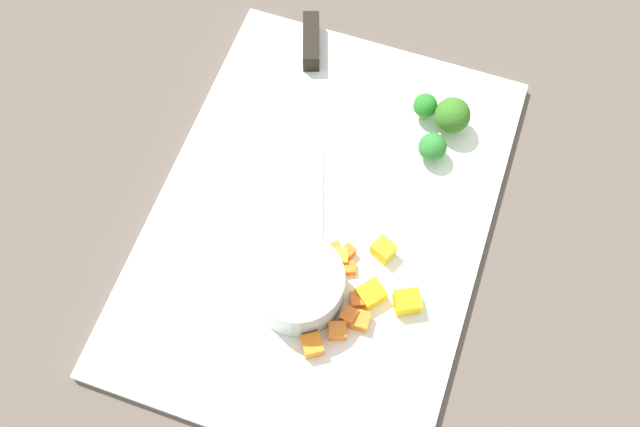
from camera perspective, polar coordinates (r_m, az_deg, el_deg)
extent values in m
plane|color=#574D45|center=(0.78, 0.00, -0.69)|extent=(4.00, 4.00, 0.00)
cube|color=white|center=(0.77, 0.00, -0.51)|extent=(0.46, 0.33, 0.01)
cylinder|color=#B2BEBF|center=(0.72, -1.65, -5.50)|extent=(0.09, 0.09, 0.05)
cube|color=silver|center=(0.76, -0.69, -0.88)|extent=(0.19, 0.09, 0.00)
cube|color=black|center=(0.87, -0.67, 12.95)|extent=(0.07, 0.04, 0.02)
cube|color=orange|center=(0.75, 1.23, -2.72)|extent=(0.02, 0.02, 0.01)
cube|color=orange|center=(0.71, -0.59, -9.97)|extent=(0.03, 0.03, 0.02)
cube|color=orange|center=(0.73, 2.86, -6.55)|extent=(0.02, 0.02, 0.01)
cube|color=orange|center=(0.72, 1.33, -8.90)|extent=(0.02, 0.02, 0.01)
cube|color=orange|center=(0.74, 2.22, -4.16)|extent=(0.02, 0.02, 0.01)
cube|color=orange|center=(0.72, 2.19, -7.79)|extent=(0.02, 0.02, 0.02)
cube|color=orange|center=(0.75, 2.14, -2.95)|extent=(0.02, 0.02, 0.01)
cube|color=orange|center=(0.72, 3.10, -8.11)|extent=(0.02, 0.02, 0.01)
cube|color=yellow|center=(0.75, 4.83, -2.76)|extent=(0.02, 0.03, 0.02)
cube|color=yellow|center=(0.73, 3.90, -6.11)|extent=(0.03, 0.03, 0.02)
cube|color=yellow|center=(0.73, 6.63, -6.67)|extent=(0.03, 0.03, 0.02)
cube|color=yellow|center=(0.74, 1.59, -3.35)|extent=(0.02, 0.02, 0.01)
cylinder|color=#8EBF67|center=(0.81, 8.41, 4.53)|extent=(0.01, 0.01, 0.01)
sphere|color=#2D7A30|center=(0.79, 8.53, 5.02)|extent=(0.03, 0.03, 0.03)
cylinder|color=#81B760|center=(0.83, 9.83, 6.69)|extent=(0.01, 0.01, 0.01)
sphere|color=#356F21|center=(0.81, 10.02, 7.36)|extent=(0.04, 0.04, 0.04)
cylinder|color=#93B45F|center=(0.83, 7.88, 7.61)|extent=(0.01, 0.01, 0.01)
sphere|color=#257822|center=(0.82, 8.00, 8.12)|extent=(0.03, 0.03, 0.03)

